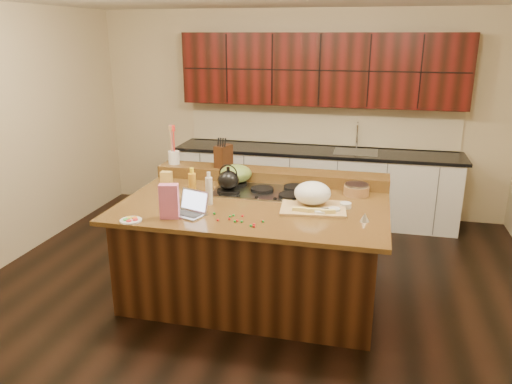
# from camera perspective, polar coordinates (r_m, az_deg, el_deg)

# --- Properties ---
(room) EXTENTS (5.52, 5.02, 2.72)m
(room) POSITION_cam_1_polar(r_m,az_deg,el_deg) (4.43, -0.15, 4.12)
(room) COLOR black
(room) RESTS_ON ground
(island) EXTENTS (2.40, 1.60, 0.92)m
(island) POSITION_cam_1_polar(r_m,az_deg,el_deg) (4.72, -0.14, -6.39)
(island) COLOR black
(island) RESTS_ON ground
(back_ledge) EXTENTS (2.40, 0.30, 0.12)m
(back_ledge) POSITION_cam_1_polar(r_m,az_deg,el_deg) (5.19, 1.69, 1.91)
(back_ledge) COLOR black
(back_ledge) RESTS_ON island
(cooktop) EXTENTS (0.92, 0.52, 0.05)m
(cooktop) POSITION_cam_1_polar(r_m,az_deg,el_deg) (4.83, 0.70, 0.15)
(cooktop) COLOR gray
(cooktop) RESTS_ON island
(back_counter) EXTENTS (3.70, 0.66, 2.40)m
(back_counter) POSITION_cam_1_polar(r_m,az_deg,el_deg) (6.60, 7.03, 5.27)
(back_counter) COLOR silver
(back_counter) RESTS_ON ground
(kettle) EXTENTS (0.25, 0.25, 0.18)m
(kettle) POSITION_cam_1_polar(r_m,az_deg,el_deg) (4.74, -3.18, 1.35)
(kettle) COLOR black
(kettle) RESTS_ON cooktop
(green_bowl) EXTENTS (0.35, 0.35, 0.18)m
(green_bowl) POSITION_cam_1_polar(r_m,az_deg,el_deg) (4.98, -2.33, 2.12)
(green_bowl) COLOR #57712D
(green_bowl) RESTS_ON cooktop
(laptop) EXTENTS (0.34, 0.30, 0.20)m
(laptop) POSITION_cam_1_polar(r_m,az_deg,el_deg) (4.28, -7.47, -1.82)
(laptop) COLOR #B7B7BC
(laptop) RESTS_ON island
(oil_bottle) EXTENTS (0.09, 0.09, 0.27)m
(oil_bottle) POSITION_cam_1_polar(r_m,az_deg,el_deg) (4.55, -7.28, 0.49)
(oil_bottle) COLOR gold
(oil_bottle) RESTS_ON island
(vinegar_bottle) EXTENTS (0.07, 0.07, 0.25)m
(vinegar_bottle) POSITION_cam_1_polar(r_m,az_deg,el_deg) (4.48, -5.39, 0.13)
(vinegar_bottle) COLOR silver
(vinegar_bottle) RESTS_ON island
(wooden_tray) EXTENTS (0.60, 0.48, 0.23)m
(wooden_tray) POSITION_cam_1_polar(r_m,az_deg,el_deg) (4.41, 6.50, -0.51)
(wooden_tray) COLOR tan
(wooden_tray) RESTS_ON island
(ramekin_a) EXTENTS (0.12, 0.12, 0.04)m
(ramekin_a) POSITION_cam_1_polar(r_m,az_deg,el_deg) (4.25, 7.35, -2.38)
(ramekin_a) COLOR white
(ramekin_a) RESTS_ON island
(ramekin_b) EXTENTS (0.13, 0.13, 0.04)m
(ramekin_b) POSITION_cam_1_polar(r_m,az_deg,el_deg) (4.32, 8.93, -2.13)
(ramekin_b) COLOR white
(ramekin_b) RESTS_ON island
(ramekin_c) EXTENTS (0.12, 0.12, 0.04)m
(ramekin_c) POSITION_cam_1_polar(r_m,az_deg,el_deg) (4.47, 10.20, -1.50)
(ramekin_c) COLOR white
(ramekin_c) RESTS_ON island
(strainer_bowl) EXTENTS (0.31, 0.31, 0.09)m
(strainer_bowl) POSITION_cam_1_polar(r_m,az_deg,el_deg) (4.83, 11.41, 0.18)
(strainer_bowl) COLOR #996B3F
(strainer_bowl) RESTS_ON island
(kitchen_timer) EXTENTS (0.10, 0.10, 0.07)m
(kitchen_timer) POSITION_cam_1_polar(r_m,az_deg,el_deg) (4.18, 12.32, -2.83)
(kitchen_timer) COLOR silver
(kitchen_timer) RESTS_ON island
(pink_bag) EXTENTS (0.17, 0.12, 0.29)m
(pink_bag) POSITION_cam_1_polar(r_m,az_deg,el_deg) (4.18, -9.90, -1.05)
(pink_bag) COLOR #CA5F88
(pink_bag) RESTS_ON island
(candy_plate) EXTENTS (0.20, 0.20, 0.01)m
(candy_plate) POSITION_cam_1_polar(r_m,az_deg,el_deg) (4.22, -14.11, -3.16)
(candy_plate) COLOR white
(candy_plate) RESTS_ON island
(package_box) EXTENTS (0.11, 0.08, 0.15)m
(package_box) POSITION_cam_1_polar(r_m,az_deg,el_deg) (5.08, -10.20, 1.48)
(package_box) COLOR gold
(package_box) RESTS_ON island
(utensil_crock) EXTENTS (0.12, 0.12, 0.14)m
(utensil_crock) POSITION_cam_1_polar(r_m,az_deg,el_deg) (5.47, -9.36, 3.92)
(utensil_crock) COLOR white
(utensil_crock) RESTS_ON back_ledge
(knife_block) EXTENTS (0.17, 0.22, 0.23)m
(knife_block) POSITION_cam_1_polar(r_m,az_deg,el_deg) (5.27, -3.74, 4.11)
(knife_block) COLOR black
(knife_block) RESTS_ON back_ledge
(gumdrop_0) EXTENTS (0.02, 0.02, 0.02)m
(gumdrop_0) POSITION_cam_1_polar(r_m,az_deg,el_deg) (4.00, -0.22, -3.73)
(gumdrop_0) COLOR red
(gumdrop_0) RESTS_ON island
(gumdrop_1) EXTENTS (0.02, 0.02, 0.02)m
(gumdrop_1) POSITION_cam_1_polar(r_m,az_deg,el_deg) (3.98, -0.60, -3.86)
(gumdrop_1) COLOR #198C26
(gumdrop_1) RESTS_ON island
(gumdrop_2) EXTENTS (0.02, 0.02, 0.02)m
(gumdrop_2) POSITION_cam_1_polar(r_m,az_deg,el_deg) (4.08, -2.17, -3.28)
(gumdrop_2) COLOR red
(gumdrop_2) RESTS_ON island
(gumdrop_3) EXTENTS (0.02, 0.02, 0.02)m
(gumdrop_3) POSITION_cam_1_polar(r_m,az_deg,el_deg) (4.07, -2.44, -3.37)
(gumdrop_3) COLOR #198C26
(gumdrop_3) RESTS_ON island
(gumdrop_4) EXTENTS (0.02, 0.02, 0.02)m
(gumdrop_4) POSITION_cam_1_polar(r_m,az_deg,el_deg) (3.96, -0.23, -3.94)
(gumdrop_4) COLOR red
(gumdrop_4) RESTS_ON island
(gumdrop_5) EXTENTS (0.02, 0.02, 0.02)m
(gumdrop_5) POSITION_cam_1_polar(r_m,az_deg,el_deg) (4.07, 0.80, -3.37)
(gumdrop_5) COLOR #198C26
(gumdrop_5) RESTS_ON island
(gumdrop_6) EXTENTS (0.02, 0.02, 0.02)m
(gumdrop_6) POSITION_cam_1_polar(r_m,az_deg,el_deg) (4.12, -3.05, -3.08)
(gumdrop_6) COLOR red
(gumdrop_6) RESTS_ON island
(gumdrop_7) EXTENTS (0.02, 0.02, 0.02)m
(gumdrop_7) POSITION_cam_1_polar(r_m,az_deg,el_deg) (4.20, -2.58, -2.68)
(gumdrop_7) COLOR #198C26
(gumdrop_7) RESTS_ON island
(gumdrop_8) EXTENTS (0.02, 0.02, 0.02)m
(gumdrop_8) POSITION_cam_1_polar(r_m,az_deg,el_deg) (4.10, -4.39, -3.21)
(gumdrop_8) COLOR red
(gumdrop_8) RESTS_ON island
(gumdrop_9) EXTENTS (0.02, 0.02, 0.02)m
(gumdrop_9) POSITION_cam_1_polar(r_m,az_deg,el_deg) (4.06, -1.65, -3.40)
(gumdrop_9) COLOR #198C26
(gumdrop_9) RESTS_ON island
(gumdrop_10) EXTENTS (0.02, 0.02, 0.02)m
(gumdrop_10) POSITION_cam_1_polar(r_m,az_deg,el_deg) (4.07, 0.73, -3.32)
(gumdrop_10) COLOR red
(gumdrop_10) RESTS_ON island
(gumdrop_11) EXTENTS (0.02, 0.02, 0.02)m
(gumdrop_11) POSITION_cam_1_polar(r_m,az_deg,el_deg) (4.18, -2.99, -2.81)
(gumdrop_11) COLOR #198C26
(gumdrop_11) RESTS_ON island
(gumdrop_12) EXTENTS (0.02, 0.02, 0.02)m
(gumdrop_12) POSITION_cam_1_polar(r_m,az_deg,el_deg) (4.18, -1.55, -2.75)
(gumdrop_12) COLOR red
(gumdrop_12) RESTS_ON island
(gumdrop_13) EXTENTS (0.02, 0.02, 0.02)m
(gumdrop_13) POSITION_cam_1_polar(r_m,az_deg,el_deg) (4.25, -4.79, -2.45)
(gumdrop_13) COLOR #198C26
(gumdrop_13) RESTS_ON island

